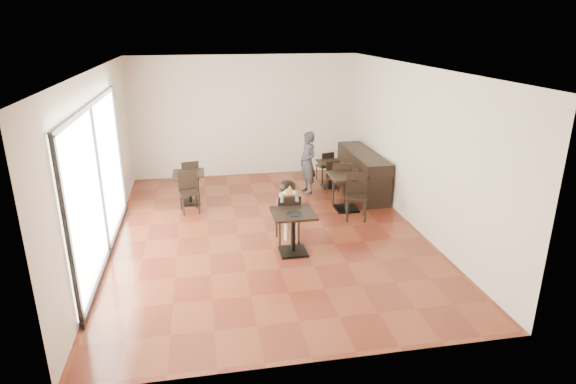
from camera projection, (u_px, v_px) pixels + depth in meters
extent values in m
cube|color=brown|center=(267.00, 232.00, 9.64)|extent=(6.00, 8.00, 0.01)
cube|color=silver|center=(265.00, 68.00, 8.58)|extent=(6.00, 8.00, 0.01)
cube|color=silver|center=(245.00, 117.00, 12.82)|extent=(6.00, 0.01, 3.20)
cube|color=silver|center=(315.00, 245.00, 5.40)|extent=(6.00, 0.01, 3.20)
cube|color=silver|center=(100.00, 162.00, 8.60)|extent=(0.01, 8.00, 3.20)
cube|color=silver|center=(414.00, 148.00, 9.62)|extent=(0.01, 8.00, 3.20)
cube|color=white|center=(98.00, 181.00, 8.21)|extent=(0.04, 4.50, 2.60)
cylinder|color=black|center=(294.00, 214.00, 8.41)|extent=(0.27, 0.27, 0.02)
imported|color=#323237|center=(308.00, 163.00, 11.65)|extent=(0.50, 0.63, 1.52)
cube|color=black|center=(363.00, 172.00, 11.78)|extent=(0.60, 2.40, 1.00)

